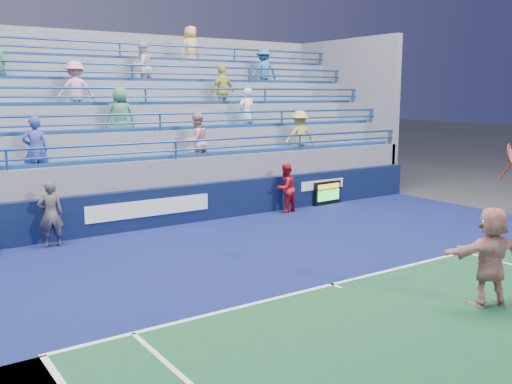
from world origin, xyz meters
TOP-DOWN VIEW (x-y plane):
  - ground at (0.00, 0.00)m, footprint 120.00×120.00m
  - sponsor_wall at (0.00, 6.50)m, footprint 18.00×0.32m
  - bleacher_stand at (-0.01, 10.27)m, footprint 18.00×5.60m
  - serve_speed_board at (5.39, 6.31)m, footprint 1.15×0.20m
  - tennis_player at (1.55, -2.33)m, footprint 1.72×1.06m
  - line_judge at (-3.74, 5.97)m, footprint 0.61×0.41m
  - ball_girl at (3.45, 6.07)m, footprint 0.86×0.74m

SIDE VIEW (x-z plane):
  - ground at x=0.00m, z-range 0.00..0.00m
  - serve_speed_board at x=5.39m, z-range 0.00..0.80m
  - sponsor_wall at x=0.00m, z-range 0.00..1.10m
  - ball_girl at x=3.45m, z-range 0.00..1.54m
  - line_judge at x=-3.74m, z-range 0.00..1.63m
  - tennis_player at x=1.55m, z-range -0.53..2.31m
  - bleacher_stand at x=-0.01m, z-range -1.52..4.61m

